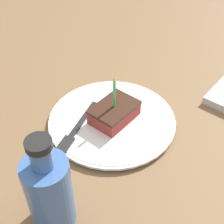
{
  "coord_description": "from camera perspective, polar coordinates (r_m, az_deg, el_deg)",
  "views": [
    {
      "loc": [
        0.35,
        -0.39,
        0.5
      ],
      "look_at": [
        0.02,
        0.02,
        0.03
      ],
      "focal_mm": 50.0,
      "sensor_mm": 36.0,
      "label": 1
    }
  ],
  "objects": [
    {
      "name": "bottle",
      "position": [
        0.52,
        -11.39,
        -14.03
      ],
      "size": [
        0.07,
        0.07,
        0.2
      ],
      "color": "#3F66A5",
      "rests_on": "ground_plane"
    },
    {
      "name": "fork",
      "position": [
        0.69,
        -6.56,
        -3.11
      ],
      "size": [
        0.07,
        0.17,
        0.0
      ],
      "color": "#262626",
      "rests_on": "plate"
    },
    {
      "name": "ground_plane",
      "position": [
        0.74,
        -1.9,
        -3.29
      ],
      "size": [
        2.4,
        2.4,
        0.04
      ],
      "color": "brown",
      "rests_on": "ground"
    },
    {
      "name": "cake_slice",
      "position": [
        0.71,
        0.41,
        -0.03
      ],
      "size": [
        0.07,
        0.11,
        0.12
      ],
      "color": "#99332D",
      "rests_on": "plate"
    },
    {
      "name": "plate",
      "position": [
        0.72,
        0.0,
        -1.49
      ],
      "size": [
        0.29,
        0.29,
        0.01
      ],
      "color": "white",
      "rests_on": "ground_plane"
    }
  ]
}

